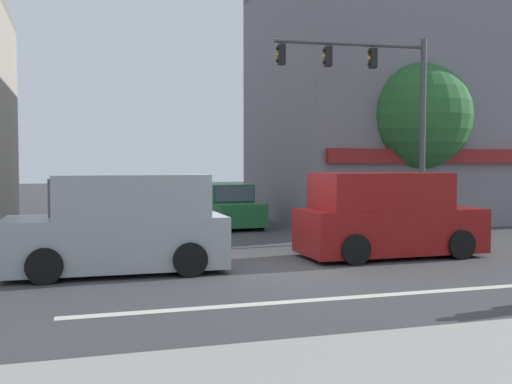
{
  "coord_description": "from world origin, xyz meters",
  "views": [
    {
      "loc": [
        -4.18,
        -12.94,
        2.36
      ],
      "look_at": [
        0.37,
        2.0,
        1.6
      ],
      "focal_mm": 42.0,
      "sensor_mm": 36.0,
      "label": 1
    }
  ],
  "objects_px": {
    "van_crossing_center": "(387,217)",
    "sedan_crossing_leftbound": "(227,207)",
    "street_tree": "(418,117)",
    "utility_pole_far_right": "(431,121)",
    "traffic_light_mast": "(384,100)",
    "van_parked_curbside": "(122,226)"
  },
  "relations": [
    {
      "from": "traffic_light_mast",
      "to": "street_tree",
      "type": "bearing_deg",
      "value": 40.7
    },
    {
      "from": "sedan_crossing_leftbound",
      "to": "van_parked_curbside",
      "type": "bearing_deg",
      "value": -117.93
    },
    {
      "from": "street_tree",
      "to": "traffic_light_mast",
      "type": "xyz_separation_m",
      "value": [
        -2.63,
        -2.26,
        0.3
      ]
    },
    {
      "from": "street_tree",
      "to": "van_parked_curbside",
      "type": "xyz_separation_m",
      "value": [
        -10.81,
        -5.69,
        -3.0
      ]
    },
    {
      "from": "van_parked_curbside",
      "to": "traffic_light_mast",
      "type": "bearing_deg",
      "value": 22.76
    },
    {
      "from": "traffic_light_mast",
      "to": "van_parked_curbside",
      "type": "relative_size",
      "value": 1.34
    },
    {
      "from": "van_crossing_center",
      "to": "traffic_light_mast",
      "type": "bearing_deg",
      "value": 62.7
    },
    {
      "from": "van_crossing_center",
      "to": "sedan_crossing_leftbound",
      "type": "relative_size",
      "value": 1.1
    },
    {
      "from": "utility_pole_far_right",
      "to": "sedan_crossing_leftbound",
      "type": "bearing_deg",
      "value": 166.03
    },
    {
      "from": "traffic_light_mast",
      "to": "van_crossing_center",
      "type": "relative_size",
      "value": 1.35
    },
    {
      "from": "van_parked_curbside",
      "to": "sedan_crossing_leftbound",
      "type": "xyz_separation_m",
      "value": [
        4.46,
        8.42,
        -0.29
      ]
    },
    {
      "from": "traffic_light_mast",
      "to": "van_crossing_center",
      "type": "bearing_deg",
      "value": -117.3
    },
    {
      "from": "utility_pole_far_right",
      "to": "van_parked_curbside",
      "type": "bearing_deg",
      "value": -151.04
    },
    {
      "from": "street_tree",
      "to": "utility_pole_far_right",
      "type": "bearing_deg",
      "value": 39.38
    },
    {
      "from": "street_tree",
      "to": "traffic_light_mast",
      "type": "bearing_deg",
      "value": -139.3
    },
    {
      "from": "traffic_light_mast",
      "to": "utility_pole_far_right",
      "type": "bearing_deg",
      "value": 40.32
    },
    {
      "from": "utility_pole_far_right",
      "to": "sedan_crossing_leftbound",
      "type": "distance_m",
      "value": 8.3
    },
    {
      "from": "utility_pole_far_right",
      "to": "van_parked_curbside",
      "type": "height_order",
      "value": "utility_pole_far_right"
    },
    {
      "from": "street_tree",
      "to": "van_crossing_center",
      "type": "height_order",
      "value": "street_tree"
    },
    {
      "from": "street_tree",
      "to": "sedan_crossing_leftbound",
      "type": "xyz_separation_m",
      "value": [
        -6.35,
        2.73,
        -3.29
      ]
    },
    {
      "from": "utility_pole_far_right",
      "to": "van_crossing_center",
      "type": "bearing_deg",
      "value": -130.27
    },
    {
      "from": "van_crossing_center",
      "to": "sedan_crossing_leftbound",
      "type": "distance_m",
      "value": 8.4
    }
  ]
}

